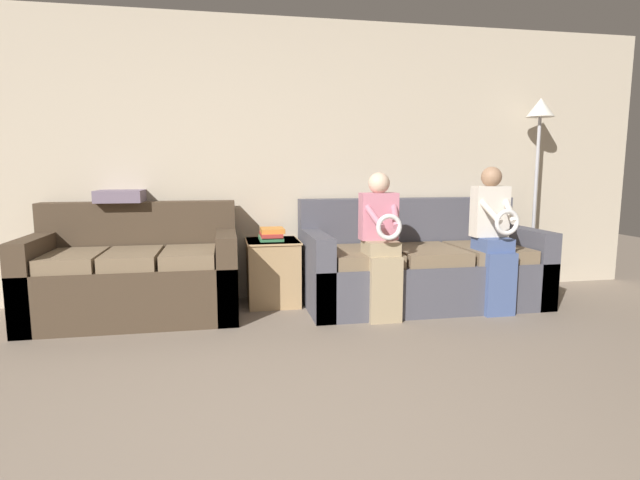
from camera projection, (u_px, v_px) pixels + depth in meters
name	position (u px, v px, depth m)	size (l,w,h in m)	color
wall_back	(244.00, 161.00, 4.57)	(7.99, 0.06, 2.55)	beige
couch_main	(419.00, 267.00, 4.51)	(2.09, 0.96, 0.93)	#4C4C56
couch_side	(137.00, 276.00, 4.07)	(1.61, 0.86, 0.92)	#473828
child_left_seated	(381.00, 239.00, 3.98)	(0.31, 0.38, 1.18)	tan
child_right_seated	(494.00, 234.00, 4.16)	(0.30, 0.38, 1.22)	#475B8E
side_shelf	(273.00, 271.00, 4.46)	(0.47, 0.50, 0.58)	tan
book_stack	(271.00, 234.00, 4.42)	(0.22, 0.30, 0.11)	#3D8451
floor_lamp	(539.00, 138.00, 4.82)	(0.26, 0.26, 1.87)	#2D2B28
throw_pillow	(121.00, 196.00, 4.23)	(0.37, 0.37, 0.10)	slate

